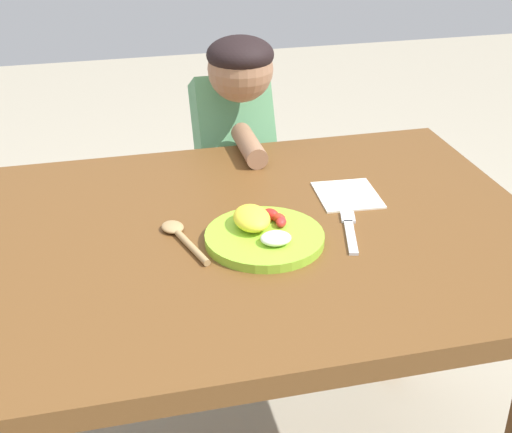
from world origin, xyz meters
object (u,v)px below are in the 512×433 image
Objects in this scene: spoon at (181,235)px; person at (234,193)px; fork at (349,228)px; plate at (263,233)px.

person is at bearing -37.88° from spoon.
person reaches higher than spoon.
fork is at bearing -113.50° from spoon.
plate reaches higher than fork.
fork is (0.18, 0.00, -0.01)m from plate.
person is (0.07, 0.61, -0.21)m from plate.
plate is 0.18m from fork.
plate is 0.16m from spoon.
plate is at bearing 106.23° from fork.
spoon is (-0.16, 0.05, -0.01)m from plate.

